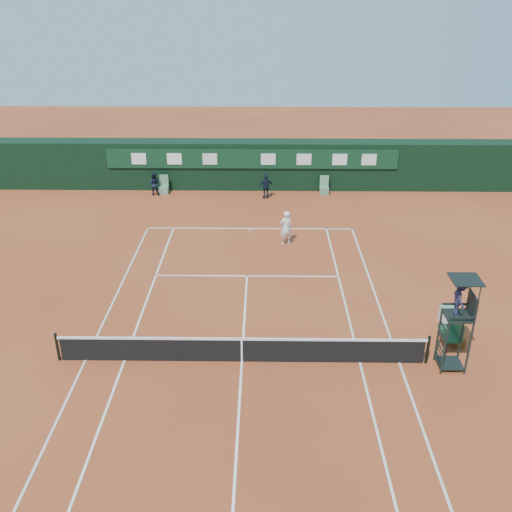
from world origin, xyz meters
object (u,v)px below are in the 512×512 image
at_px(tennis_net, 242,349).
at_px(cooler, 448,316).
at_px(player_bench, 453,330).
at_px(player, 286,228).
at_px(umpire_chair, 460,305).

relative_size(tennis_net, cooler, 20.00).
height_order(player_bench, player, player).
relative_size(tennis_net, umpire_chair, 3.77).
distance_m(umpire_chair, player, 11.51).
xyz_separation_m(player_bench, player, (-5.77, 8.74, 0.29)).
bearing_deg(player_bench, tennis_net, -171.28).
bearing_deg(cooler, player_bench, -100.16).
bearing_deg(cooler, umpire_chair, -104.66).
height_order(umpire_chair, player_bench, umpire_chair).
relative_size(umpire_chair, player, 1.92).
bearing_deg(umpire_chair, cooler, 75.34).
bearing_deg(umpire_chair, tennis_net, 178.38).
xyz_separation_m(umpire_chair, player_bench, (0.48, 1.37, -1.86)).
height_order(tennis_net, player, player).
distance_m(umpire_chair, cooler, 3.60).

